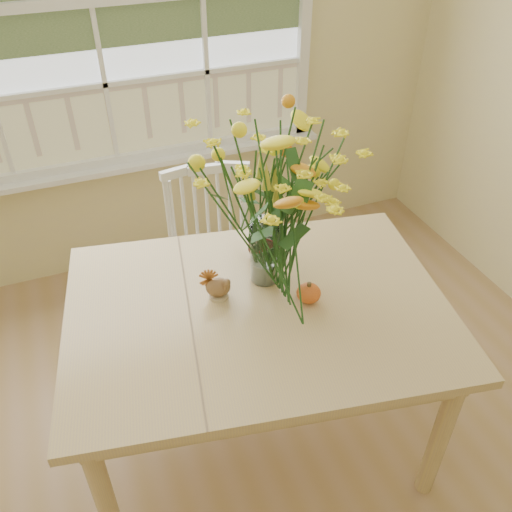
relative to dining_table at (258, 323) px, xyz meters
name	(u,v)px	position (x,y,z in m)	size (l,w,h in m)	color
wall_back	(97,43)	(-0.27, 1.50, 0.68)	(4.00, 0.02, 2.70)	beige
window	(91,5)	(-0.27, 1.46, 0.86)	(2.42, 0.12, 1.74)	silver
dining_table	(258,323)	(0.00, 0.00, 0.00)	(1.58, 1.25, 0.76)	tan
windsor_chair	(212,248)	(0.04, 0.73, -0.16)	(0.48, 0.46, 0.92)	white
flower_vase	(266,193)	(0.09, 0.14, 0.49)	(0.55, 0.55, 0.65)	white
pumpkin	(309,294)	(0.19, -0.05, 0.13)	(0.09, 0.09, 0.07)	#C34916
turkey_figurine	(218,287)	(-0.12, 0.10, 0.14)	(0.11, 0.09, 0.12)	#CCB78C
dark_gourd	(258,248)	(0.11, 0.28, 0.13)	(0.13, 0.09, 0.08)	#38160F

